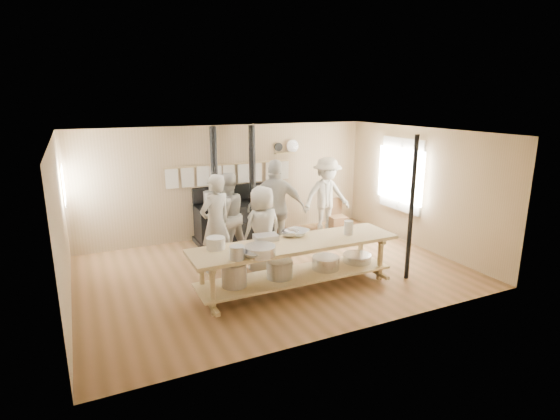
% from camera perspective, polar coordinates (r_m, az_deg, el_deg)
% --- Properties ---
extents(ground, '(7.00, 7.00, 0.00)m').
position_cam_1_polar(ground, '(8.39, -0.84, -7.93)').
color(ground, brown).
rests_on(ground, ground).
extents(room_shell, '(7.00, 7.00, 7.00)m').
position_cam_1_polar(room_shell, '(7.92, -0.88, 2.99)').
color(room_shell, tan).
rests_on(room_shell, ground).
extents(window_right, '(0.09, 1.50, 1.65)m').
position_cam_1_polar(window_right, '(10.31, 15.57, 4.46)').
color(window_right, beige).
rests_on(window_right, ground).
extents(left_opening, '(0.00, 0.90, 0.90)m').
position_cam_1_polar(left_opening, '(9.21, -26.44, 2.95)').
color(left_opening, white).
rests_on(left_opening, ground).
extents(stove, '(1.90, 0.75, 2.60)m').
position_cam_1_polar(stove, '(10.09, -5.88, -1.00)').
color(stove, black).
rests_on(stove, ground).
extents(towel_rail, '(3.00, 0.04, 0.47)m').
position_cam_1_polar(towel_rail, '(10.13, -6.53, 5.00)').
color(towel_rail, tan).
rests_on(towel_rail, ground).
extents(back_wall_shelf, '(0.63, 0.14, 0.32)m').
position_cam_1_polar(back_wall_shelf, '(10.65, 0.88, 8.04)').
color(back_wall_shelf, tan).
rests_on(back_wall_shelf, ground).
extents(prep_table, '(3.60, 0.90, 0.85)m').
position_cam_1_polar(prep_table, '(7.45, 1.98, -6.63)').
color(prep_table, tan).
rests_on(prep_table, ground).
extents(support_post, '(0.08, 0.08, 2.60)m').
position_cam_1_polar(support_post, '(7.99, 16.79, 0.10)').
color(support_post, black).
rests_on(support_post, ground).
extents(cook_far_left, '(0.80, 0.68, 1.87)m').
position_cam_1_polar(cook_far_left, '(8.16, -8.41, -1.81)').
color(cook_far_left, '#A19D8F').
rests_on(cook_far_left, ground).
extents(cook_left, '(0.98, 0.84, 1.75)m').
position_cam_1_polar(cook_left, '(8.94, -6.95, -0.72)').
color(cook_left, '#A19D8F').
rests_on(cook_left, ground).
extents(cook_center, '(0.88, 0.66, 1.64)m').
position_cam_1_polar(cook_center, '(8.15, -2.30, -2.51)').
color(cook_center, '#A19D8F').
rests_on(cook_center, ground).
extents(cook_right, '(1.27, 0.95, 2.01)m').
position_cam_1_polar(cook_right, '(8.90, -0.50, 0.20)').
color(cook_right, '#A19D8F').
rests_on(cook_right, ground).
extents(cook_by_window, '(1.21, 0.70, 1.85)m').
position_cam_1_polar(cook_by_window, '(10.41, 6.10, 1.80)').
color(cook_by_window, '#A19D8F').
rests_on(cook_by_window, ground).
extents(chair, '(0.42, 0.42, 0.84)m').
position_cam_1_polar(chair, '(10.69, 7.45, -1.67)').
color(chair, '#533621').
rests_on(chair, ground).
extents(bowl_white_a, '(0.52, 0.52, 0.10)m').
position_cam_1_polar(bowl_white_a, '(6.69, -3.43, -5.67)').
color(bowl_white_a, silver).
rests_on(bowl_white_a, prep_table).
extents(bowl_steel_a, '(0.39, 0.39, 0.09)m').
position_cam_1_polar(bowl_steel_a, '(7.16, -8.13, -4.46)').
color(bowl_steel_a, silver).
rests_on(bowl_steel_a, prep_table).
extents(bowl_white_b, '(0.55, 0.55, 0.10)m').
position_cam_1_polar(bowl_white_b, '(7.69, 2.24, -2.96)').
color(bowl_white_b, silver).
rests_on(bowl_white_b, prep_table).
extents(bowl_steel_b, '(0.44, 0.44, 0.10)m').
position_cam_1_polar(bowl_steel_b, '(7.63, 1.31, -3.08)').
color(bowl_steel_b, silver).
rests_on(bowl_steel_b, prep_table).
extents(roasting_pan, '(0.43, 0.32, 0.09)m').
position_cam_1_polar(roasting_pan, '(7.44, -1.86, -3.58)').
color(roasting_pan, '#B2B2B7').
rests_on(roasting_pan, prep_table).
extents(mixing_bowl_large, '(0.58, 0.58, 0.15)m').
position_cam_1_polar(mixing_bowl_large, '(6.71, -2.62, -5.34)').
color(mixing_bowl_large, silver).
rests_on(mixing_bowl_large, prep_table).
extents(bucket_galv, '(0.23, 0.23, 0.21)m').
position_cam_1_polar(bucket_galv, '(6.58, -5.64, -5.56)').
color(bucket_galv, gray).
rests_on(bucket_galv, prep_table).
extents(deep_bowl_enamel, '(0.38, 0.38, 0.19)m').
position_cam_1_polar(deep_bowl_enamel, '(7.07, -8.39, -4.30)').
color(deep_bowl_enamel, silver).
rests_on(deep_bowl_enamel, prep_table).
extents(pitcher, '(0.20, 0.20, 0.25)m').
position_cam_1_polar(pitcher, '(7.79, 8.95, -2.30)').
color(pitcher, silver).
rests_on(pitcher, prep_table).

